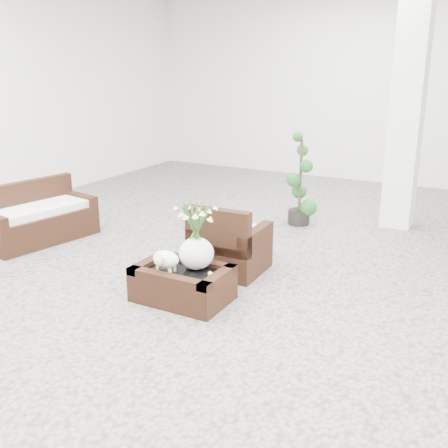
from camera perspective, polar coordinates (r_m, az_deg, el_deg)
The scene contains 9 objects.
ground at distance 5.89m, azimuth 0.47°, elevation -5.53°, with size 11.00×11.00×0.00m, color gray.
column at distance 7.73m, azimuth 18.94°, elevation 12.37°, with size 0.40×0.40×3.50m, color white.
coffee_table at distance 5.29m, azimuth -4.39°, elevation -6.45°, with size 0.90×0.60×0.31m, color #341B0F.
sheep_figurine at distance 5.18m, azimuth -6.18°, elevation -3.91°, with size 0.28×0.23×0.21m, color white.
planter_narcissus at distance 5.12m, azimuth -2.98°, elevation -0.57°, with size 0.44×0.44×0.80m, color white, non-canonical shape.
tealight at distance 5.09m, azimuth -1.47°, elevation -5.27°, with size 0.04×0.04×0.03m, color white.
armchair at distance 5.91m, azimuth 0.67°, elevation -1.37°, with size 0.73×0.70×0.78m, color #341B0F.
loveseat at distance 7.30m, azimuth -19.08°, elevation 1.12°, with size 1.40×0.67×0.75m, color #341B0F.
topiary at distance 7.63m, azimuth 8.09°, elevation 4.67°, with size 0.34×0.34×1.29m, color #184D1C, non-canonical shape.
Camera 1 is at (2.58, -4.79, 2.26)m, focal length 43.16 mm.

